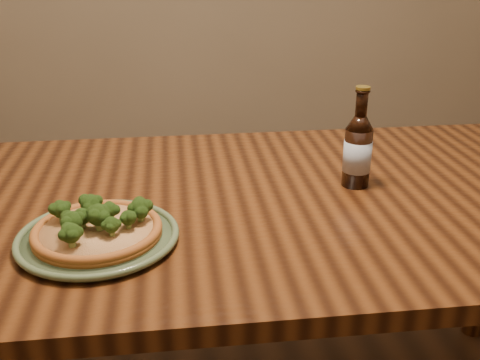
{
  "coord_description": "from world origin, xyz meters",
  "views": [
    {
      "loc": [
        -0.29,
        -1.03,
        1.28
      ],
      "look_at": [
        -0.16,
        0.03,
        0.82
      ],
      "focal_mm": 42.0,
      "sensor_mm": 36.0,
      "label": 1
    }
  ],
  "objects": [
    {
      "name": "pizza",
      "position": [
        -0.44,
        -0.07,
        0.78
      ],
      "size": [
        0.24,
        0.24,
        0.07
      ],
      "rotation": [
        0.0,
        0.0,
        0.05
      ],
      "color": "#A45B25",
      "rests_on": "plate"
    },
    {
      "name": "beer_bottle",
      "position": [
        0.13,
        0.13,
        0.84
      ],
      "size": [
        0.06,
        0.06,
        0.23
      ],
      "rotation": [
        0.0,
        0.0,
        -0.35
      ],
      "color": "black",
      "rests_on": "table"
    },
    {
      "name": "table",
      "position": [
        0.0,
        0.1,
        0.66
      ],
      "size": [
        1.6,
        0.9,
        0.75
      ],
      "color": "#4D2710",
      "rests_on": "ground"
    },
    {
      "name": "plate",
      "position": [
        -0.44,
        -0.07,
        0.76
      ],
      "size": [
        0.31,
        0.31,
        0.02
      ],
      "rotation": [
        0.0,
        0.0,
        -0.23
      ],
      "color": "#536747",
      "rests_on": "table"
    }
  ]
}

